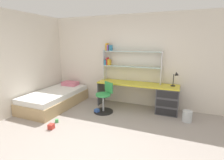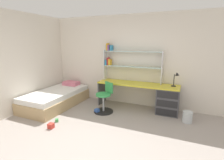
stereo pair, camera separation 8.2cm
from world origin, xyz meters
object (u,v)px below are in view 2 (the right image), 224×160
Objects in this scene: bed_platform at (56,98)px; toy_block_blue_0 at (97,111)px; waste_bin at (187,117)px; swivel_chair at (104,100)px; bookshelf_hutch at (126,60)px; desk_lamp at (177,77)px; desk at (159,97)px; toy_block_green_2 at (57,120)px; toy_block_red_1 at (51,126)px.

bed_platform reaches higher than toy_block_blue_0.
swivel_chair is at bearing -174.30° from waste_bin.
bookshelf_hutch is 1.47m from desk_lamp.
bed_platform is at bearing -174.66° from waste_bin.
desk is 1.32× the size of bookshelf_hutch.
bookshelf_hutch is 2.11× the size of swivel_chair.
desk_lamp is at bearing 12.75° from bed_platform.
bookshelf_hutch is 2.45m from toy_block_green_2.
toy_block_blue_0 is (-1.50, -0.73, -0.36)m from desk.
swivel_chair is (-0.33, -0.75, -1.04)m from bookshelf_hutch.
desk is 1.40m from bookshelf_hutch.
bed_platform reaches higher than toy_block_red_1.
desk_lamp is 1.00m from waste_bin.
bed_platform is at bearing -167.25° from desk_lamp.
desk_lamp reaches higher than toy_block_blue_0.
swivel_chair reaches higher than toy_block_red_1.
bookshelf_hutch is 0.84× the size of bed_platform.
toy_block_blue_0 is at bearing -135.40° from swivel_chair.
toy_block_green_2 is at bearing -147.54° from desk_lamp.
bookshelf_hutch is at bearing 25.35° from bed_platform.
toy_block_red_1 is at bearing -151.46° from waste_bin.
waste_bin is (0.33, -0.40, -0.85)m from desk_lamp.
toy_block_green_2 is (-2.52, -1.61, -0.95)m from desk_lamp.
desk is at bearing -176.22° from desk_lamp.
bookshelf_hutch is 6.45× the size of waste_bin.
toy_block_blue_0 is at bearing -153.93° from desk.
toy_block_green_2 is (-0.10, 0.30, -0.02)m from toy_block_red_1.
swivel_chair is at bearing 62.09° from toy_block_red_1.
bookshelf_hutch reaches higher than bed_platform.
bed_platform is (-1.52, -0.13, -0.09)m from swivel_chair.
desk_lamp reaches higher than bed_platform.
bookshelf_hutch reaches higher than toy_block_red_1.
bookshelf_hutch reaches higher than toy_block_green_2.
bookshelf_hutch is 23.10× the size of toy_block_green_2.
bookshelf_hutch is 2.34m from bed_platform.
desk is 19.80× the size of toy_block_red_1.
bed_platform is at bearing 130.66° from toy_block_green_2.
desk is 8.51× the size of waste_bin.
bookshelf_hutch is (-1.02, 0.16, 0.95)m from desk.
bed_platform is 7.71× the size of waste_bin.
toy_block_red_1 is (-2.75, -1.50, -0.07)m from waste_bin.
waste_bin is at bearing 22.86° from toy_block_green_2.
waste_bin is at bearing 9.10° from toy_block_blue_0.
bed_platform is (-3.27, -0.74, -0.76)m from desk_lamp.
desk_lamp is 3.43m from bed_platform.
toy_block_blue_0 is (-0.48, -0.90, -1.31)m from bookshelf_hutch.
desk reaches higher than waste_bin.
waste_bin is at bearing 28.54° from toy_block_red_1.
toy_block_green_2 is at bearing -122.44° from bookshelf_hutch.
toy_block_green_2 is at bearing -126.62° from toy_block_blue_0.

